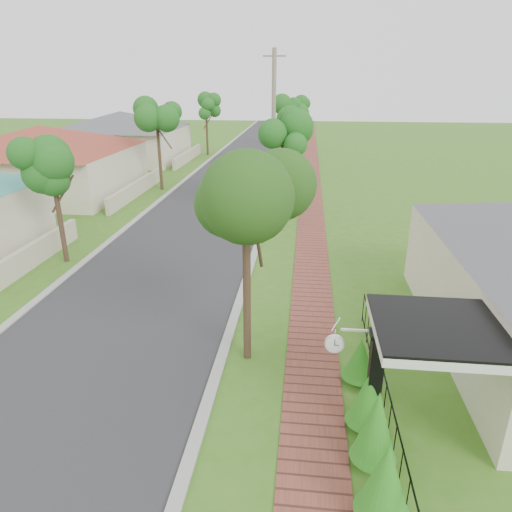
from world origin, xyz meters
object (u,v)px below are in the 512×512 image
at_px(parked_car_white, 278,161).
at_px(porch_post, 374,387).
at_px(utility_pole, 273,137).
at_px(near_tree, 246,203).
at_px(parked_car_red, 274,175).
at_px(station_clock, 336,343).

bearing_deg(parked_car_white, porch_post, -83.93).
bearing_deg(parked_car_white, utility_pole, -88.89).
bearing_deg(utility_pole, porch_post, -78.10).
bearing_deg(utility_pole, near_tree, -88.48).
relative_size(parked_car_red, parked_car_white, 0.82).
relative_size(porch_post, station_clock, 2.36).
xyz_separation_m(parked_car_white, utility_pole, (0.69, -14.93, 3.81)).
distance_m(utility_pole, station_clock, 16.89).
xyz_separation_m(near_tree, utility_pole, (-0.38, 14.37, -0.02)).
bearing_deg(near_tree, parked_car_white, 92.10).
xyz_separation_m(parked_car_red, parked_car_white, (-0.09, 5.70, 0.11)).
distance_m(parked_car_red, near_tree, 23.95).
distance_m(near_tree, utility_pole, 14.37).
xyz_separation_m(porch_post, parked_car_white, (-4.24, 31.79, -0.38)).
relative_size(porch_post, utility_pole, 0.28).
height_order(parked_car_red, parked_car_white, parked_car_white).
distance_m(parked_car_white, utility_pole, 15.42).
bearing_deg(station_clock, parked_car_red, 97.30).
bearing_deg(porch_post, parked_car_white, 97.60).
height_order(parked_car_red, near_tree, near_tree).
bearing_deg(station_clock, near_tree, 137.71).
distance_m(porch_post, parked_car_white, 32.08).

